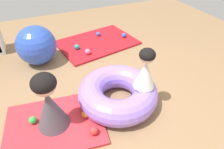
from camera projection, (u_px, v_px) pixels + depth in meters
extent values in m
plane|color=#93704C|center=(112.00, 109.00, 2.76)|extent=(8.00, 8.00, 0.00)
cube|color=#B21923|center=(97.00, 43.00, 4.26)|extent=(1.74, 1.38, 0.04)
cube|color=red|center=(55.00, 124.00, 2.52)|extent=(1.33, 1.09, 0.04)
torus|color=#9975EA|center=(118.00, 93.00, 2.76)|extent=(1.11, 1.11, 0.35)
cone|color=white|center=(145.00, 74.00, 2.50)|extent=(0.37, 0.37, 0.37)
sphere|color=beige|center=(147.00, 56.00, 2.34)|extent=(0.19, 0.19, 0.19)
ellipsoid|color=black|center=(147.00, 55.00, 2.33)|extent=(0.20, 0.20, 0.16)
cone|color=#4C4751|center=(51.00, 109.00, 2.35)|extent=(0.56, 0.56, 0.52)
sphere|color=beige|center=(44.00, 85.00, 2.12)|extent=(0.26, 0.26, 0.26)
ellipsoid|color=black|center=(43.00, 83.00, 2.10)|extent=(0.28, 0.28, 0.22)
sphere|color=blue|center=(98.00, 34.00, 4.44)|extent=(0.09, 0.09, 0.09)
sphere|color=pink|center=(88.00, 52.00, 3.81)|extent=(0.11, 0.11, 0.11)
sphere|color=yellow|center=(82.00, 103.00, 2.73)|extent=(0.08, 0.08, 0.08)
sphere|color=green|center=(33.00, 120.00, 2.48)|extent=(0.10, 0.10, 0.10)
sphere|color=orange|center=(86.00, 114.00, 2.56)|extent=(0.11, 0.11, 0.11)
sphere|color=red|center=(94.00, 131.00, 2.35)|extent=(0.10, 0.10, 0.10)
sphere|color=teal|center=(77.00, 47.00, 3.96)|extent=(0.10, 0.10, 0.10)
sphere|color=blue|center=(124.00, 35.00, 4.38)|extent=(0.10, 0.10, 0.10)
sphere|color=blue|center=(36.00, 45.00, 3.49)|extent=(0.70, 0.70, 0.70)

